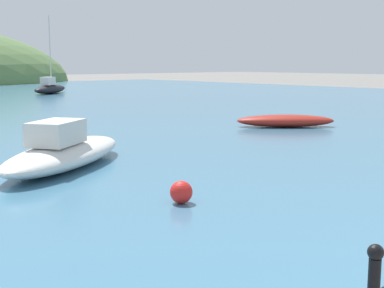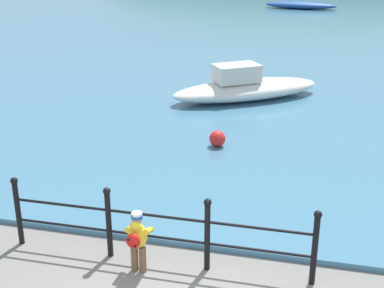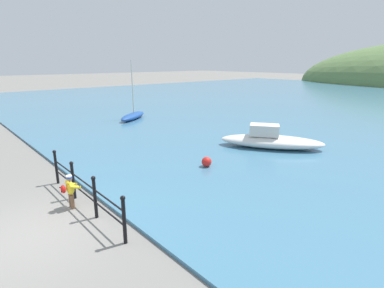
# 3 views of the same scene
# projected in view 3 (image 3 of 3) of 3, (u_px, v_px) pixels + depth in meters

# --- Properties ---
(ground_plane) EXTENTS (200.00, 200.00, 0.00)m
(ground_plane) POSITION_uv_depth(u_px,v_px,m) (35.00, 233.00, 7.40)
(ground_plane) COLOR slate
(iron_railing) EXTENTS (4.87, 0.12, 1.21)m
(iron_railing) POSITION_uv_depth(u_px,v_px,m) (83.00, 187.00, 8.57)
(iron_railing) COLOR black
(iron_railing) RESTS_ON ground
(child_in_coat) EXTENTS (0.38, 0.52, 1.00)m
(child_in_coat) POSITION_uv_depth(u_px,v_px,m) (70.00, 189.00, 8.53)
(child_in_coat) COLOR brown
(child_in_coat) RESTS_ON ground
(boat_red_dinghy) EXTENTS (2.62, 3.24, 4.13)m
(boat_red_dinghy) POSITION_uv_depth(u_px,v_px,m) (133.00, 116.00, 21.53)
(boat_red_dinghy) COLOR #1E4793
(boat_red_dinghy) RESTS_ON water
(boat_blue_hull) EXTENTS (4.86, 3.99, 1.11)m
(boat_blue_hull) POSITION_uv_depth(u_px,v_px,m) (271.00, 140.00, 14.38)
(boat_blue_hull) COLOR silver
(boat_blue_hull) RESTS_ON water
(mooring_buoy) EXTENTS (0.39, 0.39, 0.39)m
(mooring_buoy) POSITION_uv_depth(u_px,v_px,m) (207.00, 162.00, 11.79)
(mooring_buoy) COLOR red
(mooring_buoy) RESTS_ON water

